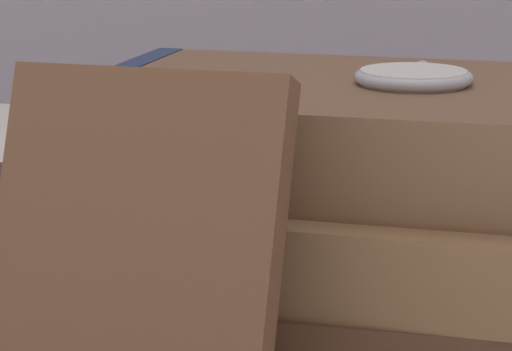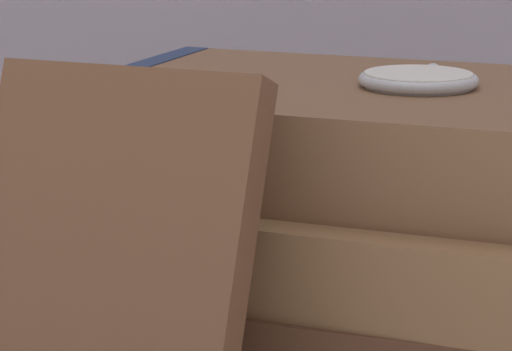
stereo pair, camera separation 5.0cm
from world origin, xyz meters
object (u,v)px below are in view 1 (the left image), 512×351
reading_glasses (257,201)px  book_flat_middle (294,214)px  book_flat_bottom (266,281)px  book_leaning_front (134,267)px  book_flat_top (310,126)px  pocket_watch (414,77)px

reading_glasses → book_flat_middle: bearing=-70.0°
book_flat_bottom → book_leaning_front: (-0.01, -0.12, 0.04)m
book_leaning_front → book_flat_bottom: bearing=83.5°
book_flat_bottom → book_flat_middle: bearing=4.7°
book_flat_top → reading_glasses: (-0.07, 0.16, -0.08)m
book_flat_bottom → pocket_watch: bearing=8.9°
pocket_watch → book_flat_middle: bearing=-166.2°
book_flat_bottom → pocket_watch: size_ratio=4.55×
book_flat_bottom → reading_glasses: size_ratio=2.23×
book_flat_middle → book_leaning_front: (-0.03, -0.12, 0.01)m
book_flat_middle → reading_glasses: bearing=110.9°
book_flat_middle → book_flat_top: size_ratio=1.02×
pocket_watch → reading_glasses: size_ratio=0.49×
book_flat_top → reading_glasses: book_flat_top is taller
book_flat_middle → book_leaning_front: bearing=-102.6°
book_flat_middle → pocket_watch: pocket_watch is taller
book_flat_bottom → reading_glasses: bearing=103.8°
book_flat_top → pocket_watch: 0.05m
book_flat_top → pocket_watch: pocket_watch is taller
pocket_watch → reading_glasses: bearing=125.9°
book_leaning_front → pocket_watch: book_leaning_front is taller
book_leaning_front → reading_glasses: size_ratio=1.14×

